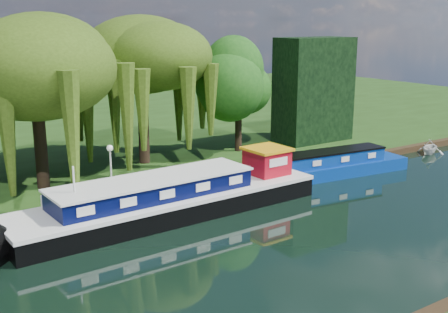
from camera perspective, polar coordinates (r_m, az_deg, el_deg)
ground at (r=23.54m, az=-2.14°, el=-10.82°), size 120.00×120.00×0.00m
far_bank at (r=54.24m, az=-21.62°, el=2.65°), size 120.00×52.00×0.45m
dutch_barge at (r=28.87m, az=-5.27°, el=-4.28°), size 16.81×4.33×3.52m
narrowboat at (r=36.11m, az=10.02°, el=-1.11°), size 12.62×3.51×1.82m
white_cruiser at (r=44.75m, az=20.15°, el=0.29°), size 2.93×2.75×1.24m
willow_left at (r=32.51m, az=-18.70°, el=8.42°), size 7.71×7.71×9.24m
willow_right at (r=36.95m, az=-8.39°, el=9.04°), size 7.18×7.18×8.74m
tree_far_right at (r=40.16m, az=1.50°, el=7.40°), size 4.33×4.33×7.08m
conifer_hedge at (r=44.52m, az=9.10°, el=6.72°), size 6.00×3.00×8.00m
lamppost at (r=31.88m, az=-11.49°, el=0.12°), size 0.36×0.36×2.56m
mooring_posts at (r=30.02m, az=-11.54°, el=-3.64°), size 19.16×0.16×1.00m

